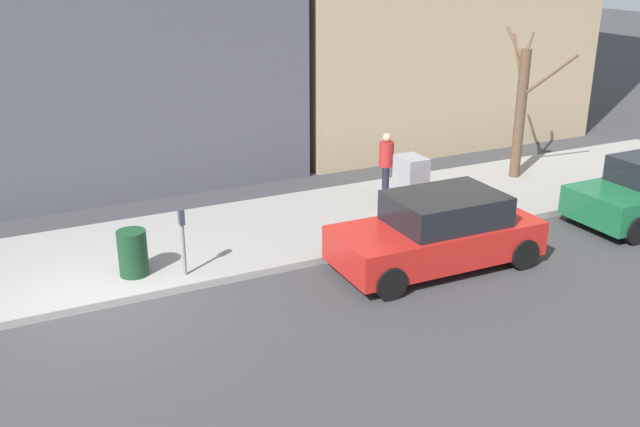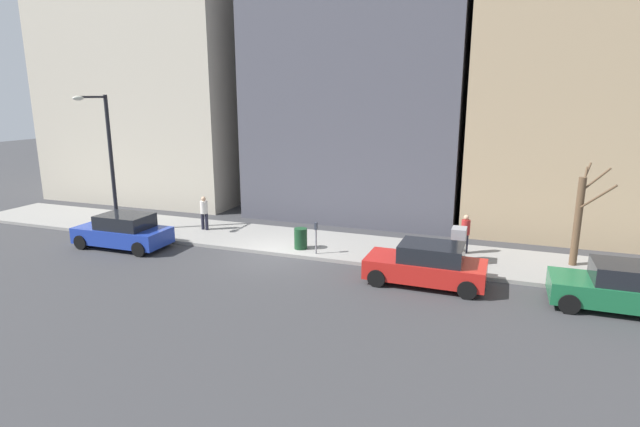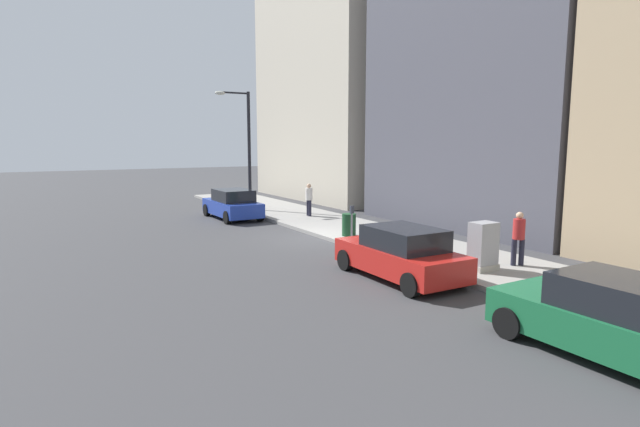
{
  "view_description": "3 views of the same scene",
  "coord_description": "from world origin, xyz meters",
  "px_view_note": "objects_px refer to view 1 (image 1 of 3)",
  "views": [
    {
      "loc": [
        -11.91,
        1.48,
        6.1
      ],
      "look_at": [
        -0.19,
        -4.28,
        1.2
      ],
      "focal_mm": 40.0,
      "sensor_mm": 36.0,
      "label": 1
    },
    {
      "loc": [
        -18.23,
        -8.72,
        6.64
      ],
      "look_at": [
        0.98,
        -1.67,
        1.76
      ],
      "focal_mm": 28.0,
      "sensor_mm": 36.0,
      "label": 2
    },
    {
      "loc": [
        -10.09,
        -17.39,
        3.89
      ],
      "look_at": [
        -0.39,
        -0.69,
        1.14
      ],
      "focal_mm": 28.0,
      "sensor_mm": 36.0,
      "label": 3
    }
  ],
  "objects_px": {
    "trash_bin": "(133,253)",
    "parking_meter": "(183,235)",
    "parked_car_red": "(438,232)",
    "utility_box": "(410,187)",
    "bare_tree": "(521,107)",
    "pedestrian_near_meter": "(386,162)"
  },
  "relations": [
    {
      "from": "trash_bin",
      "to": "parking_meter",
      "type": "bearing_deg",
      "value": -117.19
    },
    {
      "from": "parked_car_red",
      "to": "utility_box",
      "type": "xyz_separation_m",
      "value": [
        2.38,
        -0.88,
        0.11
      ]
    },
    {
      "from": "trash_bin",
      "to": "utility_box",
      "type": "bearing_deg",
      "value": -86.51
    },
    {
      "from": "parked_car_red",
      "to": "trash_bin",
      "type": "xyz_separation_m",
      "value": [
        1.98,
        5.67,
        -0.14
      ]
    },
    {
      "from": "parked_car_red",
      "to": "bare_tree",
      "type": "bearing_deg",
      "value": -53.68
    },
    {
      "from": "utility_box",
      "to": "bare_tree",
      "type": "xyz_separation_m",
      "value": [
        1.33,
        -4.31,
        1.22
      ]
    },
    {
      "from": "utility_box",
      "to": "pedestrian_near_meter",
      "type": "xyz_separation_m",
      "value": [
        1.36,
        -0.15,
        0.24
      ]
    },
    {
      "from": "parked_car_red",
      "to": "bare_tree",
      "type": "xyz_separation_m",
      "value": [
        3.71,
        -5.19,
        1.34
      ]
    },
    {
      "from": "utility_box",
      "to": "parking_meter",
      "type": "bearing_deg",
      "value": 98.52
    },
    {
      "from": "parking_meter",
      "to": "utility_box",
      "type": "xyz_separation_m",
      "value": [
        0.85,
        -5.68,
        -0.13
      ]
    },
    {
      "from": "bare_tree",
      "to": "trash_bin",
      "type": "xyz_separation_m",
      "value": [
        -1.73,
        10.86,
        -1.47
      ]
    },
    {
      "from": "parked_car_red",
      "to": "parking_meter",
      "type": "height_order",
      "value": "parked_car_red"
    },
    {
      "from": "trash_bin",
      "to": "pedestrian_near_meter",
      "type": "distance_m",
      "value": 6.95
    },
    {
      "from": "bare_tree",
      "to": "pedestrian_near_meter",
      "type": "distance_m",
      "value": 4.27
    },
    {
      "from": "utility_box",
      "to": "trash_bin",
      "type": "distance_m",
      "value": 6.57
    },
    {
      "from": "parking_meter",
      "to": "trash_bin",
      "type": "height_order",
      "value": "parking_meter"
    },
    {
      "from": "parking_meter",
      "to": "utility_box",
      "type": "height_order",
      "value": "utility_box"
    },
    {
      "from": "parked_car_red",
      "to": "utility_box",
      "type": "distance_m",
      "value": 2.54
    },
    {
      "from": "parked_car_red",
      "to": "bare_tree",
      "type": "distance_m",
      "value": 6.52
    },
    {
      "from": "parking_meter",
      "to": "bare_tree",
      "type": "bearing_deg",
      "value": -77.66
    },
    {
      "from": "utility_box",
      "to": "pedestrian_near_meter",
      "type": "bearing_deg",
      "value": -6.45
    },
    {
      "from": "parked_car_red",
      "to": "trash_bin",
      "type": "relative_size",
      "value": 4.69
    }
  ]
}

